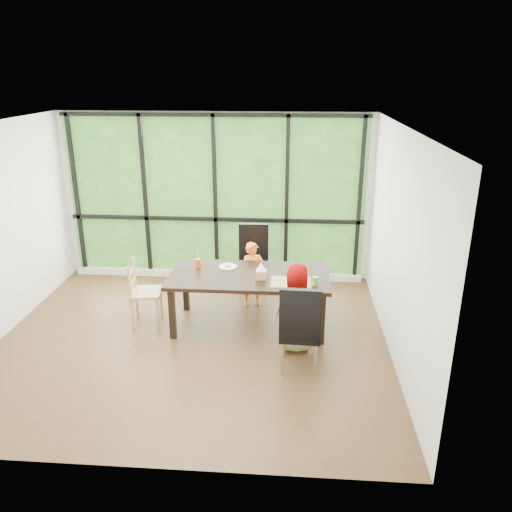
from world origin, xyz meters
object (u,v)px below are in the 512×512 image
at_px(orange_cup, 198,263).
at_px(tissue_box, 261,274).
at_px(child_older, 296,308).
at_px(green_cup, 315,281).
at_px(chair_window_leather, 253,261).
at_px(chair_end_beech, 146,292).
at_px(plate_far, 228,267).
at_px(dining_table, 249,300).
at_px(child_toddler, 253,275).
at_px(plate_near, 294,281).
at_px(chair_interior_leather, 300,326).

height_order(orange_cup, tissue_box, orange_cup).
bearing_deg(child_older, green_cup, -137.46).
bearing_deg(chair_window_leather, chair_end_beech, -144.09).
height_order(chair_window_leather, orange_cup, chair_window_leather).
bearing_deg(plate_far, dining_table, -37.23).
distance_m(child_older, tissue_box, 0.69).
relative_size(dining_table, green_cup, 17.92).
bearing_deg(child_toddler, plate_near, -74.94).
bearing_deg(plate_far, chair_interior_leather, -51.06).
relative_size(child_toddler, child_older, 0.87).
relative_size(child_toddler, orange_cup, 8.39).
xyz_separation_m(child_toddler, child_older, (0.62, -1.21, 0.07)).
distance_m(plate_near, green_cup, 0.28).
xyz_separation_m(child_toddler, plate_far, (-0.31, -0.39, 0.27)).
distance_m(chair_window_leather, child_older, 1.76).
bearing_deg(tissue_box, orange_cup, 159.09).
bearing_deg(orange_cup, dining_table, -16.39).
distance_m(dining_table, tissue_box, 0.48).
bearing_deg(plate_near, orange_cup, 162.30).
height_order(chair_window_leather, tissue_box, chair_window_leather).
bearing_deg(plate_far, plate_near, -26.12).
bearing_deg(orange_cup, chair_window_leather, 50.48).
height_order(chair_interior_leather, tissue_box, chair_interior_leather).
xyz_separation_m(chair_end_beech, orange_cup, (0.69, 0.23, 0.36)).
bearing_deg(tissue_box, dining_table, 142.90).
bearing_deg(green_cup, chair_end_beech, 172.92).
bearing_deg(green_cup, child_older, -129.66).
bearing_deg(dining_table, chair_end_beech, -179.13).
xyz_separation_m(child_toddler, plate_near, (0.60, -0.84, 0.27)).
bearing_deg(dining_table, chair_window_leather, 91.71).
relative_size(child_older, plate_far, 4.57).
height_order(chair_end_beech, tissue_box, chair_end_beech).
height_order(chair_window_leather, child_toddler, chair_window_leather).
bearing_deg(chair_end_beech, plate_near, -102.59).
bearing_deg(child_older, plate_near, -94.09).
xyz_separation_m(chair_end_beech, child_toddler, (1.41, 0.65, 0.04)).
distance_m(chair_interior_leather, plate_far, 1.59).
relative_size(chair_window_leather, tissue_box, 8.13).
xyz_separation_m(child_toddler, green_cup, (0.86, -0.93, 0.32)).
height_order(orange_cup, green_cup, green_cup).
distance_m(child_toddler, plate_far, 0.57).
distance_m(child_toddler, orange_cup, 0.89).
bearing_deg(tissue_box, chair_interior_leather, -59.44).
distance_m(chair_end_beech, child_older, 2.11).
bearing_deg(chair_window_leather, chair_interior_leather, -72.66).
relative_size(chair_window_leather, child_older, 0.96).
distance_m(green_cup, tissue_box, 0.71).
relative_size(plate_near, tissue_box, 1.70).
relative_size(chair_end_beech, plate_far, 3.66).
distance_m(chair_window_leather, plate_far, 0.88).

